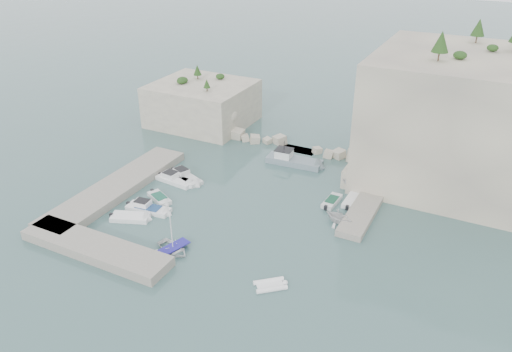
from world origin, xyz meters
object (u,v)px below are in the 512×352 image
at_px(tender_east_d, 360,189).
at_px(work_boat, 294,164).
at_px(tender_east_a, 338,222).
at_px(tender_east_c, 353,201).
at_px(motorboat_d, 149,211).
at_px(motorboat_e, 131,219).
at_px(inflatable_dinghy, 270,287).
at_px(motorboat_b, 175,182).
at_px(motorboat_a, 186,179).
at_px(rowboat, 173,251).
at_px(tender_east_b, 332,203).
at_px(motorboat_c, 160,200).

distance_m(tender_east_d, work_boat, 11.13).
relative_size(tender_east_a, tender_east_c, 0.68).
height_order(motorboat_d, tender_east_a, tender_east_a).
distance_m(motorboat_e, inflatable_dinghy, 20.45).
distance_m(motorboat_b, tender_east_c, 23.89).
bearing_deg(tender_east_d, tender_east_c, 171.10).
distance_m(motorboat_a, motorboat_d, 9.02).
distance_m(motorboat_b, rowboat, 15.87).
height_order(tender_east_b, tender_east_d, tender_east_d).
height_order(motorboat_b, motorboat_c, motorboat_b).
bearing_deg(inflatable_dinghy, motorboat_b, 106.24).
distance_m(motorboat_c, motorboat_d, 2.78).
distance_m(tender_east_a, work_boat, 16.18).
height_order(tender_east_b, work_boat, work_boat).
bearing_deg(motorboat_a, tender_east_a, 19.28).
relative_size(motorboat_c, tender_east_d, 0.83).
relative_size(motorboat_b, tender_east_d, 1.18).
bearing_deg(tender_east_b, motorboat_d, 124.95).
bearing_deg(tender_east_c, tender_east_b, 127.79).
relative_size(inflatable_dinghy, tender_east_a, 0.96).
distance_m(motorboat_e, rowboat, 8.77).
bearing_deg(motorboat_a, tender_east_d, 41.67).
height_order(motorboat_a, rowboat, motorboat_a).
relative_size(motorboat_a, work_boat, 0.72).
height_order(tender_east_a, tender_east_c, tender_east_a).
distance_m(motorboat_b, work_boat, 17.47).
distance_m(motorboat_b, tender_east_a, 23.06).
xyz_separation_m(motorboat_a, motorboat_e, (-0.09, -11.51, 0.00)).
xyz_separation_m(motorboat_c, tender_east_d, (21.97, 14.34, 0.00)).
bearing_deg(motorboat_c, tender_east_c, 52.91).
bearing_deg(inflatable_dinghy, work_boat, 67.65).
height_order(tender_east_b, tender_east_c, same).
bearing_deg(inflatable_dinghy, motorboat_c, 115.72).
relative_size(motorboat_a, inflatable_dinghy, 1.89).
relative_size(tender_east_c, tender_east_d, 1.01).
bearing_deg(motorboat_a, inflatable_dinghy, -15.10).
bearing_deg(tender_east_d, motorboat_a, 98.39).
xyz_separation_m(motorboat_e, tender_east_a, (22.40, 10.59, 0.00)).
height_order(tender_east_a, tender_east_b, tender_east_a).
relative_size(rowboat, work_boat, 0.47).
xyz_separation_m(motorboat_b, motorboat_c, (0.99, -4.91, 0.00)).
bearing_deg(rowboat, tender_east_a, -29.11).
relative_size(motorboat_c, tender_east_a, 1.22).
bearing_deg(tender_east_d, motorboat_e, 119.67).
bearing_deg(motorboat_e, motorboat_c, 65.09).
xyz_separation_m(inflatable_dinghy, tender_east_d, (2.16, 23.07, 0.00)).
bearing_deg(tender_east_a, motorboat_b, 105.45).
distance_m(rowboat, work_boat, 25.80).
bearing_deg(motorboat_e, inflatable_dinghy, -30.99).
relative_size(motorboat_b, tender_east_a, 1.73).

